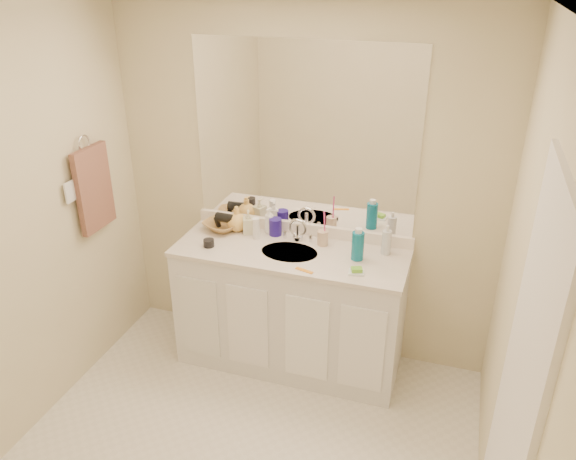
% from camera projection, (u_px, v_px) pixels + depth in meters
% --- Properties ---
extents(ceiling, '(2.60, 2.60, 0.02)m').
position_uv_depth(ceiling, '(207.00, 12.00, 2.10)').
color(ceiling, white).
rests_on(ceiling, wall_back).
extents(wall_back, '(2.60, 0.02, 2.40)m').
position_uv_depth(wall_back, '(303.00, 190.00, 3.73)').
color(wall_back, beige).
rests_on(wall_back, floor).
extents(wall_right, '(0.02, 2.60, 2.40)m').
position_uv_depth(wall_right, '(520.00, 340.00, 2.25)').
color(wall_right, beige).
rests_on(wall_right, floor).
extents(vanity_cabinet, '(1.50, 0.55, 0.85)m').
position_uv_depth(vanity_cabinet, '(290.00, 309.00, 3.83)').
color(vanity_cabinet, silver).
rests_on(vanity_cabinet, floor).
extents(countertop, '(1.52, 0.57, 0.03)m').
position_uv_depth(countertop, '(290.00, 252.00, 3.64)').
color(countertop, silver).
rests_on(countertop, vanity_cabinet).
extents(backsplash, '(1.52, 0.03, 0.08)m').
position_uv_depth(backsplash, '(302.00, 228.00, 3.84)').
color(backsplash, white).
rests_on(backsplash, countertop).
extents(sink_basin, '(0.37, 0.37, 0.02)m').
position_uv_depth(sink_basin, '(289.00, 253.00, 3.62)').
color(sink_basin, beige).
rests_on(sink_basin, countertop).
extents(faucet, '(0.02, 0.02, 0.11)m').
position_uv_depth(faucet, '(298.00, 233.00, 3.75)').
color(faucet, silver).
rests_on(faucet, countertop).
extents(mirror, '(1.48, 0.01, 1.20)m').
position_uv_depth(mirror, '(304.00, 137.00, 3.57)').
color(mirror, white).
rests_on(mirror, wall_back).
extents(blue_mug, '(0.09, 0.09, 0.12)m').
position_uv_depth(blue_mug, '(275.00, 227.00, 3.82)').
color(blue_mug, navy).
rests_on(blue_mug, countertop).
extents(tan_cup, '(0.08, 0.08, 0.10)m').
position_uv_depth(tan_cup, '(323.00, 238.00, 3.69)').
color(tan_cup, '#D1B093').
rests_on(tan_cup, countertop).
extents(toothbrush, '(0.01, 0.04, 0.20)m').
position_uv_depth(toothbrush, '(325.00, 224.00, 3.64)').
color(toothbrush, '#ED3E90').
rests_on(toothbrush, tan_cup).
extents(mouthwash_bottle, '(0.08, 0.08, 0.18)m').
position_uv_depth(mouthwash_bottle, '(358.00, 246.00, 3.49)').
color(mouthwash_bottle, '#0B6788').
rests_on(mouthwash_bottle, countertop).
extents(clear_pump_bottle, '(0.07, 0.07, 0.16)m').
position_uv_depth(clear_pump_bottle, '(386.00, 242.00, 3.56)').
color(clear_pump_bottle, silver).
rests_on(clear_pump_bottle, countertop).
extents(soap_dish, '(0.10, 0.09, 0.01)m').
position_uv_depth(soap_dish, '(356.00, 272.00, 3.37)').
color(soap_dish, white).
rests_on(soap_dish, countertop).
extents(green_soap, '(0.08, 0.07, 0.02)m').
position_uv_depth(green_soap, '(357.00, 270.00, 3.36)').
color(green_soap, '#6DB92D').
rests_on(green_soap, soap_dish).
extents(orange_comb, '(0.12, 0.06, 0.00)m').
position_uv_depth(orange_comb, '(304.00, 270.00, 3.39)').
color(orange_comb, orange).
rests_on(orange_comb, countertop).
extents(dark_jar, '(0.08, 0.08, 0.05)m').
position_uv_depth(dark_jar, '(209.00, 243.00, 3.67)').
color(dark_jar, black).
rests_on(dark_jar, countertop).
extents(extra_white_bottle, '(0.06, 0.06, 0.15)m').
position_uv_depth(extra_white_bottle, '(256.00, 228.00, 3.76)').
color(extra_white_bottle, white).
rests_on(extra_white_bottle, countertop).
extents(soap_bottle_white, '(0.09, 0.09, 0.18)m').
position_uv_depth(soap_bottle_white, '(269.00, 220.00, 3.84)').
color(soap_bottle_white, white).
rests_on(soap_bottle_white, countertop).
extents(soap_bottle_cream, '(0.10, 0.10, 0.17)m').
position_uv_depth(soap_bottle_cream, '(248.00, 222.00, 3.83)').
color(soap_bottle_cream, beige).
rests_on(soap_bottle_cream, countertop).
extents(soap_bottle_yellow, '(0.18, 0.18, 0.18)m').
position_uv_depth(soap_bottle_yellow, '(237.00, 219.00, 3.87)').
color(soap_bottle_yellow, '#F2BF5E').
rests_on(soap_bottle_yellow, countertop).
extents(wicker_basket, '(0.32, 0.32, 0.06)m').
position_uv_depth(wicker_basket, '(223.00, 225.00, 3.91)').
color(wicker_basket, '#9D743F').
rests_on(wicker_basket, countertop).
extents(hair_dryer, '(0.13, 0.07, 0.07)m').
position_uv_depth(hair_dryer, '(225.00, 218.00, 3.88)').
color(hair_dryer, black).
rests_on(hair_dryer, wicker_basket).
extents(towel_ring, '(0.01, 0.11, 0.11)m').
position_uv_depth(towel_ring, '(84.00, 143.00, 3.48)').
color(towel_ring, silver).
rests_on(towel_ring, wall_left).
extents(hand_towel, '(0.04, 0.32, 0.55)m').
position_uv_depth(hand_towel, '(94.00, 189.00, 3.61)').
color(hand_towel, brown).
rests_on(hand_towel, towel_ring).
extents(switch_plate, '(0.01, 0.08, 0.13)m').
position_uv_depth(switch_plate, '(70.00, 192.00, 3.42)').
color(switch_plate, white).
rests_on(switch_plate, wall_left).
extents(door, '(0.02, 0.82, 2.00)m').
position_uv_depth(door, '(510.00, 430.00, 2.08)').
color(door, white).
rests_on(door, floor).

